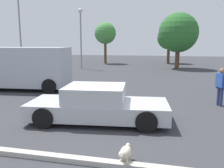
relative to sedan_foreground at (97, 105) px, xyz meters
The scene contains 11 objects.
ground_plane 0.56m from the sedan_foreground, ahead, with size 80.00×80.00×0.00m, color #38383D.
sedan_foreground is the anchor object (origin of this frame).
dog 2.94m from the sedan_foreground, 62.29° to the right, with size 0.24×0.68×0.42m.
van_white 7.16m from the sedan_foreground, 142.85° to the left, with size 5.44×2.56×2.30m.
pedestrian 5.25m from the sedan_foreground, 34.42° to the left, with size 0.39×0.52×1.54m.
parking_curb 2.77m from the sedan_foreground, 88.03° to the right, with size 7.24×0.20×0.12m, color #B7B2A8.
light_post_mid 17.34m from the sedan_foreground, 131.24° to the left, with size 0.44×0.44×7.26m.
light_post_far 16.44m from the sedan_foreground, 111.96° to the left, with size 0.44×0.44×5.77m.
tree_back_left 22.12m from the sedan_foreground, 103.78° to the left, with size 2.60×2.60×4.98m.
tree_back_center 17.78m from the sedan_foreground, 79.52° to the left, with size 3.84×3.84×5.43m.
tree_back_right 23.50m from the sedan_foreground, 84.18° to the left, with size 2.87×2.87×4.58m.
Camera 1 is at (2.03, -7.18, 2.55)m, focal length 37.99 mm.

